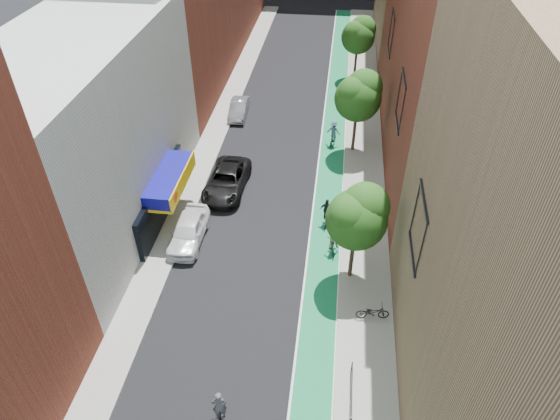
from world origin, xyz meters
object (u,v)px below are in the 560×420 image
(parked_car_silver, at_px, (239,109))
(cyclist_lane_far, at_px, (333,134))
(cyclist_lane_mid, at_px, (326,215))
(cyclist_lead, at_px, (220,412))
(cyclist_lane_near, at_px, (333,241))
(parked_car_black, at_px, (227,180))
(parked_car_white, at_px, (188,230))

(parked_car_silver, xyz_separation_m, cyclist_lane_far, (8.58, -3.83, 0.27))
(cyclist_lane_far, bearing_deg, cyclist_lane_mid, 104.83)
(cyclist_lead, bearing_deg, cyclist_lane_mid, -120.38)
(cyclist_lane_mid, bearing_deg, cyclist_lane_far, -86.05)
(parked_car_silver, height_order, cyclist_lead, cyclist_lead)
(cyclist_lead, xyz_separation_m, cyclist_lane_near, (4.48, 11.77, 0.11))
(cyclist_lane_near, bearing_deg, parked_car_black, -45.88)
(parked_car_silver, distance_m, cyclist_lane_near, 18.93)
(cyclist_lane_mid, xyz_separation_m, cyclist_lane_far, (0.02, 10.19, 0.19))
(parked_car_white, relative_size, cyclist_lane_near, 2.43)
(parked_car_white, bearing_deg, cyclist_lane_mid, 17.63)
(parked_car_black, xyz_separation_m, cyclist_lane_near, (7.81, -5.51, 0.05))
(parked_car_black, height_order, cyclist_lane_far, cyclist_lane_far)
(parked_car_white, bearing_deg, cyclist_lane_near, 0.81)
(cyclist_lead, xyz_separation_m, cyclist_lane_far, (3.99, 24.55, 0.21))
(parked_car_silver, height_order, cyclist_lane_far, cyclist_lane_far)
(parked_car_black, bearing_deg, cyclist_lead, -76.98)
(parked_car_black, relative_size, cyclist_lane_mid, 2.95)
(cyclist_lane_near, xyz_separation_m, cyclist_lane_mid, (-0.51, 2.59, -0.09))
(parked_car_black, bearing_deg, cyclist_lane_far, 46.88)
(cyclist_lane_mid, height_order, cyclist_lane_far, cyclist_lane_far)
(cyclist_lead, distance_m, cyclist_lane_far, 24.87)
(cyclist_lane_mid, relative_size, cyclist_lane_far, 0.94)
(cyclist_lead, bearing_deg, parked_car_white, -83.38)
(cyclist_lane_near, relative_size, cyclist_lane_far, 0.95)
(parked_car_black, xyz_separation_m, cyclist_lane_mid, (7.30, -2.92, -0.04))
(parked_car_white, distance_m, cyclist_lane_far, 15.50)
(cyclist_lane_near, distance_m, cyclist_lane_far, 12.79)
(cyclist_lane_near, distance_m, cyclist_lane_mid, 2.65)
(parked_car_white, height_order, cyclist_lane_far, cyclist_lane_far)
(parked_car_black, height_order, parked_car_silver, parked_car_black)
(parked_car_silver, xyz_separation_m, cyclist_lane_near, (9.07, -16.61, 0.17))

